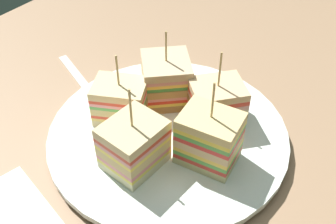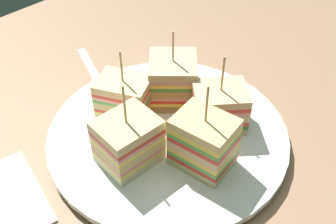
{
  "view_description": "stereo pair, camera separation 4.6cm",
  "coord_description": "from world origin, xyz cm",
  "px_view_note": "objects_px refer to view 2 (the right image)",
  "views": [
    {
      "loc": [
        -27.92,
        -20.18,
        35.42
      ],
      "look_at": [
        0.0,
        0.0,
        4.46
      ],
      "focal_mm": 42.8,
      "sensor_mm": 36.0,
      "label": 1
    },
    {
      "loc": [
        -24.96,
        -23.74,
        35.42
      ],
      "look_at": [
        0.0,
        0.0,
        4.46
      ],
      "focal_mm": 42.8,
      "sensor_mm": 36.0,
      "label": 2
    }
  ],
  "objects_px": {
    "sandwich_wedge_0": "(219,107)",
    "sandwich_wedge_1": "(173,80)",
    "plate": "(168,134)",
    "sandwich_wedge_3": "(127,140)",
    "sandwich_wedge_4": "(203,142)",
    "spoon": "(103,89)",
    "sandwich_wedge_2": "(125,97)"
  },
  "relations": [
    {
      "from": "plate",
      "to": "spoon",
      "type": "distance_m",
      "value": 0.13
    },
    {
      "from": "sandwich_wedge_0",
      "to": "sandwich_wedge_2",
      "type": "relative_size",
      "value": 1.06
    },
    {
      "from": "sandwich_wedge_0",
      "to": "sandwich_wedge_1",
      "type": "bearing_deg",
      "value": -45.83
    },
    {
      "from": "sandwich_wedge_3",
      "to": "spoon",
      "type": "relative_size",
      "value": 0.68
    },
    {
      "from": "sandwich_wedge_3",
      "to": "sandwich_wedge_0",
      "type": "bearing_deg",
      "value": -13.33
    },
    {
      "from": "sandwich_wedge_1",
      "to": "spoon",
      "type": "distance_m",
      "value": 0.11
    },
    {
      "from": "sandwich_wedge_2",
      "to": "sandwich_wedge_1",
      "type": "bearing_deg",
      "value": 43.92
    },
    {
      "from": "sandwich_wedge_4",
      "to": "plate",
      "type": "bearing_deg",
      "value": -16.86
    },
    {
      "from": "sandwich_wedge_0",
      "to": "sandwich_wedge_1",
      "type": "xyz_separation_m",
      "value": [
        -0.0,
        0.07,
        0.0
      ]
    },
    {
      "from": "sandwich_wedge_4",
      "to": "spoon",
      "type": "bearing_deg",
      "value": -11.99
    },
    {
      "from": "plate",
      "to": "sandwich_wedge_3",
      "type": "height_order",
      "value": "sandwich_wedge_3"
    },
    {
      "from": "sandwich_wedge_3",
      "to": "spoon",
      "type": "distance_m",
      "value": 0.15
    },
    {
      "from": "spoon",
      "to": "sandwich_wedge_4",
      "type": "bearing_deg",
      "value": 17.16
    },
    {
      "from": "sandwich_wedge_1",
      "to": "sandwich_wedge_2",
      "type": "distance_m",
      "value": 0.07
    },
    {
      "from": "sandwich_wedge_0",
      "to": "sandwich_wedge_4",
      "type": "bearing_deg",
      "value": 65.55
    },
    {
      "from": "sandwich_wedge_3",
      "to": "spoon",
      "type": "height_order",
      "value": "sandwich_wedge_3"
    },
    {
      "from": "sandwich_wedge_2",
      "to": "spoon",
      "type": "height_order",
      "value": "sandwich_wedge_2"
    },
    {
      "from": "sandwich_wedge_3",
      "to": "sandwich_wedge_4",
      "type": "bearing_deg",
      "value": -46.51
    },
    {
      "from": "plate",
      "to": "sandwich_wedge_4",
      "type": "xyz_separation_m",
      "value": [
        -0.01,
        -0.06,
        0.04
      ]
    },
    {
      "from": "sandwich_wedge_0",
      "to": "spoon",
      "type": "xyz_separation_m",
      "value": [
        -0.05,
        0.16,
        -0.04
      ]
    },
    {
      "from": "sandwich_wedge_1",
      "to": "sandwich_wedge_3",
      "type": "distance_m",
      "value": 0.12
    },
    {
      "from": "plate",
      "to": "sandwich_wedge_2",
      "type": "relative_size",
      "value": 3.15
    },
    {
      "from": "sandwich_wedge_1",
      "to": "spoon",
      "type": "xyz_separation_m",
      "value": [
        -0.04,
        0.09,
        -0.04
      ]
    },
    {
      "from": "sandwich_wedge_3",
      "to": "spoon",
      "type": "bearing_deg",
      "value": 66.73
    },
    {
      "from": "plate",
      "to": "sandwich_wedge_1",
      "type": "bearing_deg",
      "value": 37.96
    },
    {
      "from": "plate",
      "to": "sandwich_wedge_4",
      "type": "height_order",
      "value": "sandwich_wedge_4"
    },
    {
      "from": "plate",
      "to": "sandwich_wedge_0",
      "type": "relative_size",
      "value": 2.97
    },
    {
      "from": "sandwich_wedge_3",
      "to": "sandwich_wedge_4",
      "type": "xyz_separation_m",
      "value": [
        0.05,
        -0.06,
        0.0
      ]
    },
    {
      "from": "sandwich_wedge_2",
      "to": "sandwich_wedge_3",
      "type": "distance_m",
      "value": 0.08
    },
    {
      "from": "sandwich_wedge_2",
      "to": "sandwich_wedge_0",
      "type": "bearing_deg",
      "value": 8.35
    },
    {
      "from": "sandwich_wedge_0",
      "to": "sandwich_wedge_4",
      "type": "distance_m",
      "value": 0.07
    },
    {
      "from": "plate",
      "to": "sandwich_wedge_0",
      "type": "bearing_deg",
      "value": -33.15
    }
  ]
}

